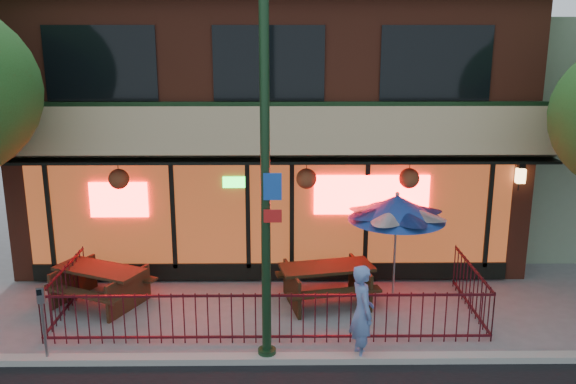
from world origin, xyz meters
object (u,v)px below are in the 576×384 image
street_light (266,187)px  picnic_table_left (100,280)px  patio_umbrella (397,208)px  pedestrian (362,312)px  parking_meter_near (42,312)px  picnic_table_right (327,278)px

street_light → picnic_table_left: street_light is taller
patio_umbrella → pedestrian: 3.07m
parking_meter_near → patio_umbrella: bearing=22.9°
picnic_table_right → patio_umbrella: size_ratio=0.94×
patio_umbrella → pedestrian: bearing=-111.6°
picnic_table_right → pedestrian: (0.45, -2.32, 0.33)m
pedestrian → parking_meter_near: 5.54m
patio_umbrella → parking_meter_near: bearing=-157.1°
picnic_table_right → patio_umbrella: (1.50, 0.32, 1.48)m
picnic_table_right → parking_meter_near: size_ratio=1.55×
street_light → patio_umbrella: 3.99m
picnic_table_right → pedestrian: size_ratio=1.27×
picnic_table_left → parking_meter_near: size_ratio=1.64×
picnic_table_right → parking_meter_near: (-5.08, -2.45, 0.42)m
pedestrian → patio_umbrella: bearing=-32.4°
patio_umbrella → parking_meter_near: patio_umbrella is taller
picnic_table_right → pedestrian: 2.39m
picnic_table_left → patio_umbrella: patio_umbrella is taller
picnic_table_left → pedestrian: size_ratio=1.34×
patio_umbrella → picnic_table_left: bearing=-176.9°
patio_umbrella → pedestrian: size_ratio=1.36×
picnic_table_left → picnic_table_right: picnic_table_right is taller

